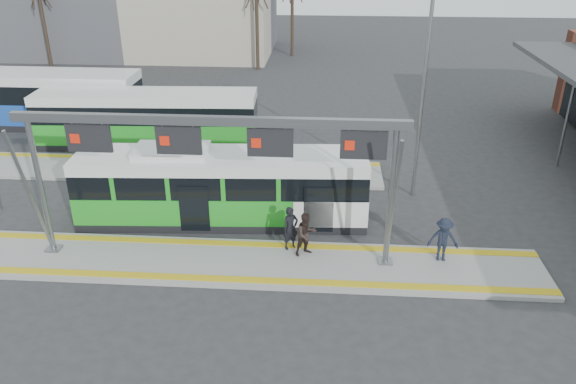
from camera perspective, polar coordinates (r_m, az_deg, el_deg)
name	(u,v)px	position (r m, az deg, el deg)	size (l,w,h in m)	color
ground	(229,264)	(20.12, -6.02, -7.28)	(120.00, 120.00, 0.00)	#2D2D30
platform_main	(229,262)	(20.08, -6.03, -7.10)	(22.00, 3.00, 0.15)	gray
platform_second	(175,170)	(27.84, -11.45, 2.24)	(20.00, 3.00, 0.15)	gray
tactile_main	(229,260)	(20.03, -6.04, -6.90)	(22.00, 2.65, 0.02)	gold
tactile_second	(180,159)	(28.83, -10.89, 3.30)	(20.00, 0.35, 0.02)	gold
gantry	(214,148)	(18.46, -7.56, 4.50)	(13.00, 1.68, 5.20)	slate
hero_bus	(222,188)	(22.39, -6.77, 0.45)	(11.45, 3.02, 3.12)	black
bg_bus_green	(147,119)	(31.16, -14.10, 7.19)	(11.75, 3.00, 2.91)	black
bg_bus_blue	(34,99)	(36.46, -24.36, 8.56)	(12.28, 2.78, 3.20)	black
passenger_a	(291,228)	(20.24, 0.26, -3.70)	(0.60, 0.39, 1.64)	black
passenger_b	(306,234)	(19.90, 1.85, -4.30)	(0.79, 0.61, 1.62)	#2C201D
passenger_c	(443,240)	(20.27, 15.49, -4.68)	(1.06, 0.61, 1.64)	black
lamp_east	(423,96)	(23.93, 13.51, 9.47)	(0.50, 0.25, 8.53)	slate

